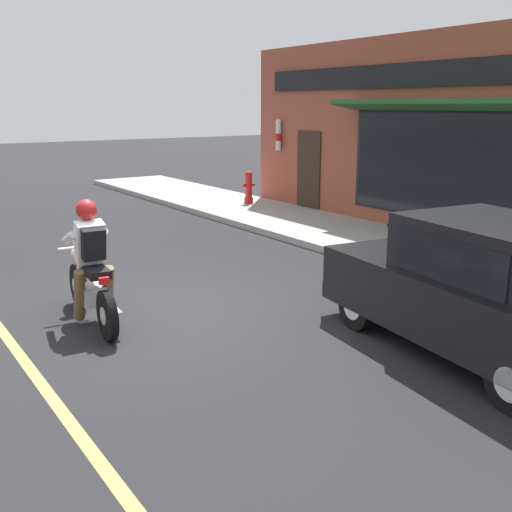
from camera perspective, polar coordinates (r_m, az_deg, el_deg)
name	(u,v)px	position (r m, az deg, el deg)	size (l,w,h in m)	color
ground_plane	(157,319)	(8.07, -9.39, -5.92)	(80.00, 80.00, 0.00)	black
sidewalk_curb	(323,229)	(13.39, 6.42, 2.57)	(2.60, 22.00, 0.14)	#9E9B93
storefront_building	(397,135)	(13.77, 13.27, 11.16)	(1.25, 9.74, 4.20)	brown
motorcycle_with_rider	(91,272)	(7.92, -15.48, -1.52)	(0.59, 2.02, 1.62)	black
car_hatchback	(481,290)	(7.08, 20.65, -3.03)	(2.11, 3.96, 1.57)	black
fire_hydrant	(249,187)	(16.35, -0.71, 6.55)	(0.36, 0.24, 0.88)	red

